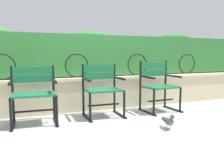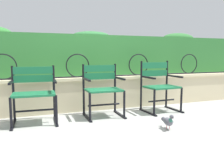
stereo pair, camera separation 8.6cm
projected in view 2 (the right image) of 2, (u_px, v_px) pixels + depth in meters
ground_plane at (114, 120)px, 3.57m from camera, size 60.00×60.00×0.00m
stone_wall at (98, 92)px, 4.31m from camera, size 7.04×0.41×0.60m
iron_arch_fence at (82, 68)px, 4.07m from camera, size 6.51×0.02×0.42m
hedge_row at (91, 54)px, 4.64m from camera, size 6.90×0.55×0.91m
park_chair_left at (34, 92)px, 3.38m from camera, size 0.66×0.55×0.84m
park_chair_centre at (102, 88)px, 3.76m from camera, size 0.61×0.53×0.85m
park_chair_right at (159, 85)px, 4.11m from camera, size 0.62×0.55×0.89m
pigeon_near_chairs at (168, 121)px, 3.11m from camera, size 0.12×0.29×0.22m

